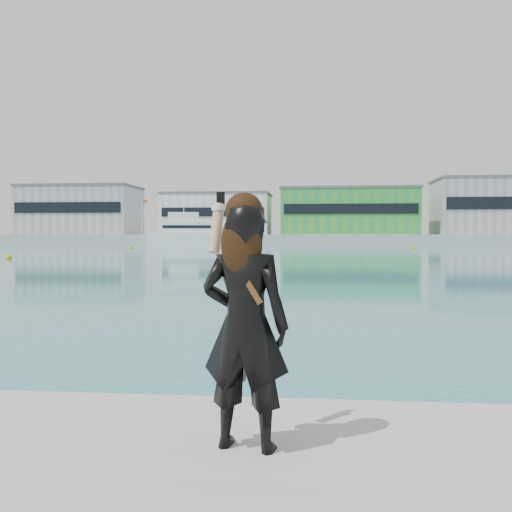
{
  "coord_description": "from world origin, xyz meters",
  "views": [
    {
      "loc": [
        -0.34,
        -3.57,
        2.13
      ],
      "look_at": [
        -0.74,
        0.59,
        1.97
      ],
      "focal_mm": 40.0,
      "sensor_mm": 36.0,
      "label": 1
    }
  ],
  "objects_px": {
    "motor_yacht": "(191,233)",
    "buoy_near": "(415,248)",
    "buoy_extra": "(9,259)",
    "buoy_far": "(131,248)",
    "woman": "(245,318)"
  },
  "relations": [
    {
      "from": "motor_yacht",
      "to": "buoy_near",
      "type": "distance_m",
      "value": 49.48
    },
    {
      "from": "motor_yacht",
      "to": "buoy_near",
      "type": "height_order",
      "value": "motor_yacht"
    },
    {
      "from": "buoy_far",
      "to": "buoy_near",
      "type": "bearing_deg",
      "value": 5.87
    },
    {
      "from": "motor_yacht",
      "to": "buoy_far",
      "type": "height_order",
      "value": "motor_yacht"
    },
    {
      "from": "buoy_near",
      "to": "buoy_far",
      "type": "bearing_deg",
      "value": -174.13
    },
    {
      "from": "buoy_extra",
      "to": "buoy_near",
      "type": "bearing_deg",
      "value": 44.46
    },
    {
      "from": "buoy_near",
      "to": "buoy_extra",
      "type": "relative_size",
      "value": 1.0
    },
    {
      "from": "buoy_near",
      "to": "buoy_far",
      "type": "xyz_separation_m",
      "value": [
        -41.62,
        -4.28,
        0.0
      ]
    },
    {
      "from": "buoy_extra",
      "to": "motor_yacht",
      "type": "bearing_deg",
      "value": 89.23
    },
    {
      "from": "buoy_far",
      "to": "woman",
      "type": "distance_m",
      "value": 82.26
    },
    {
      "from": "woman",
      "to": "buoy_far",
      "type": "bearing_deg",
      "value": -61.35
    },
    {
      "from": "woman",
      "to": "motor_yacht",
      "type": "bearing_deg",
      "value": -67.61
    },
    {
      "from": "buoy_near",
      "to": "woman",
      "type": "bearing_deg",
      "value": -100.74
    },
    {
      "from": "buoy_extra",
      "to": "buoy_far",
      "type": "bearing_deg",
      "value": 91.55
    },
    {
      "from": "buoy_extra",
      "to": "woman",
      "type": "distance_m",
      "value": 49.27
    }
  ]
}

